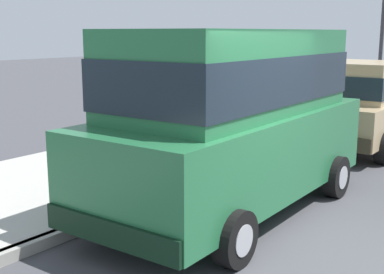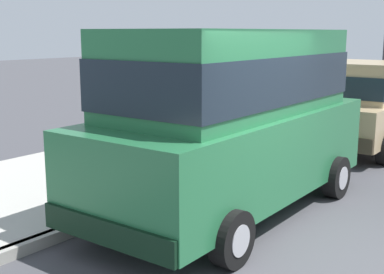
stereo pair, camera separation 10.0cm
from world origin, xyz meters
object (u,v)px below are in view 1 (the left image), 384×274
Objects in this scene: car_tan_hatchback at (360,104)px; dog_black at (149,141)px; street_lamp at (383,18)px; car_green_van at (233,114)px; fire_hydrant at (279,124)px.

dog_black is (-2.79, -3.66, -0.55)m from car_tan_hatchback.
car_tan_hatchback is 4.63m from dog_black.
street_lamp reaches higher than dog_black.
car_green_van is 1.12× the size of street_lamp.
car_tan_hatchback is (0.01, 5.03, -0.42)m from car_green_van.
car_green_van reaches higher than dog_black.
car_green_van is 4.67m from fire_hydrant.
street_lamp is at bearing 89.12° from fire_hydrant.
fire_hydrant is at bearing 67.11° from dog_black.
car_green_van is 6.82× the size of fire_hydrant.
car_tan_hatchback is at bearing 52.73° from dog_black.
fire_hydrant is at bearing -90.88° from street_lamp.
car_green_van is at bearing -82.46° from street_lamp.
car_tan_hatchback is at bearing 24.73° from fire_hydrant.
street_lamp reaches higher than car_green_van.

